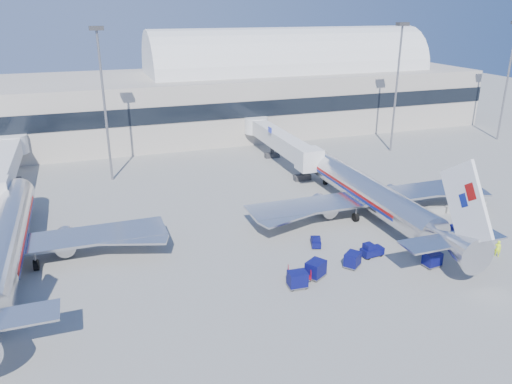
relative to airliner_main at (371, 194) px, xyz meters
name	(u,v)px	position (x,y,z in m)	size (l,w,h in m)	color
ground	(314,242)	(-10.00, -4.51, -2.93)	(260.00, 260.00, 0.00)	gray
terminal	(132,100)	(-23.60, 51.46, 4.60)	(170.00, 28.15, 21.00)	#B2AA9E
airliner_main	(371,194)	(0.00, 0.00, 0.00)	(32.00, 37.26, 12.07)	silver
airliner_mid	(5,244)	(-42.00, 0.00, 0.00)	(32.00, 37.26, 12.07)	silver
jetbridge_near	(277,139)	(-2.40, 26.30, 1.00)	(4.40, 27.50, 6.25)	silver
jetbridge_mid	(6,163)	(-44.40, 26.30, 1.00)	(4.40, 27.50, 6.25)	silver
mast_west	(102,83)	(-30.00, 25.49, 11.87)	(2.00, 1.20, 22.60)	slate
mast_east	(398,69)	(20.00, 25.49, 11.87)	(2.00, 1.20, 22.60)	slate
mast_far_east	(510,64)	(45.00, 25.49, 11.87)	(2.00, 1.20, 22.60)	slate
barrier_near	(434,212)	(8.00, -2.51, -2.48)	(3.00, 0.55, 0.90)	#9E9E96
barrier_mid	(455,208)	(11.30, -2.51, -2.48)	(3.00, 0.55, 0.90)	#9E9E96
barrier_far	(476,205)	(14.60, -2.51, -2.48)	(3.00, 0.55, 0.90)	#9E9E96
tug_lead	(371,250)	(-5.69, -9.68, -2.21)	(2.53, 1.48, 1.57)	#090B47
tug_right	(434,228)	(4.45, -7.07, -2.31)	(2.20, 1.36, 1.34)	#090B47
tug_left	(316,241)	(-10.28, -5.58, -2.32)	(1.64, 2.25, 1.32)	#090B47
cart_train_a	(353,259)	(-8.76, -11.04, -2.09)	(2.24, 2.17, 1.57)	#090B47
cart_train_b	(316,269)	(-13.25, -11.69, -2.00)	(2.47, 2.33, 1.74)	#090B47
cart_train_c	(297,279)	(-15.71, -12.84, -2.05)	(1.94, 1.53, 1.63)	#090B47
cart_solo_near	(432,259)	(-0.99, -13.67, -2.10)	(1.91, 1.55, 1.56)	#090B47
cart_solo_far	(459,232)	(6.10, -9.24, -2.08)	(2.10, 1.80, 1.59)	#090B47
cart_open_red	(299,276)	(-14.94, -11.61, -2.49)	(2.72, 2.35, 0.61)	slate
ramp_worker	(498,248)	(7.05, -14.13, -2.00)	(0.68, 0.44, 1.85)	#CAF91A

